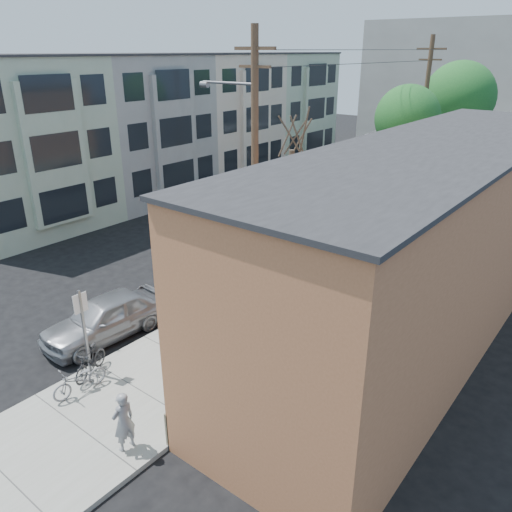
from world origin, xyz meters
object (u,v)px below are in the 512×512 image
Objects in this scene: sign_post at (84,325)px; parking_meter_far at (330,225)px; cyclist at (222,312)px; parked_bike_a at (90,362)px; parking_meter_near at (183,299)px; car_3 at (347,205)px; patio_chair_b at (206,392)px; car_1 at (208,269)px; tree_bare at (290,214)px; tree_leafy_far at (459,98)px; tree_leafy_mid at (407,118)px; utility_pole_near at (254,160)px; parked_bike_b at (80,380)px; patron_green at (176,384)px; car_2 at (287,232)px; bus at (389,152)px; patron_grey at (124,421)px; patio_chair_a at (239,359)px; car_0 at (105,317)px.

parking_meter_far is at bearing 90.40° from sign_post.
parked_bike_a is (-1.68, -4.06, -0.52)m from cyclist.
car_3 is (-1.45, 14.77, -0.18)m from parking_meter_near.
patio_chair_b is at bearing -69.59° from car_3.
tree_bare is at bearing 52.28° from car_1.
tree_bare is (0.55, 5.88, 1.87)m from parking_meter_near.
tree_leafy_far is at bearing 112.63° from patio_chair_b.
parking_meter_far reaches higher than parked_bike_a.
utility_pole_near is at bearing -91.72° from tree_leafy_mid.
tree_leafy_far reaches higher than car_3.
tree_leafy_far is (0.45, 30.52, 4.37)m from sign_post.
patron_green is at bearing 27.25° from parked_bike_b.
patron_green is 3.09m from parked_bike_b.
car_2 reaches higher than car_3.
car_1 is at bearing -86.51° from car_3.
parked_bike_b is at bearing -84.97° from bus.
car_2 is (-2.16, 13.38, 0.24)m from parked_bike_b.
patio_chair_b is 0.93m from patron_green.
car_2 is at bearing 108.82° from utility_pole_near.
utility_pole_near is (0.04, 7.98, 3.58)m from sign_post.
tree_leafy_far is 27.01m from cyclist.
parking_meter_near is 0.21× the size of car_3.
patron_grey is at bearing -75.39° from tree_bare.
parked_bike_b is at bearing -76.97° from patron_green.
patron_green is 31.97m from bus.
parked_bike_a is (-3.27, 1.26, -0.35)m from patron_grey.
patio_chair_a is (3.63, -11.58, -0.39)m from parking_meter_far.
cyclist is (1.35, -26.50, -5.07)m from tree_leafy_far.
car_0 is 17.10m from car_3.
patron_green reaches higher than car_3.
patio_chair_a is at bearing 18.41° from parked_bike_a.
tree_bare is 1.21× the size of car_0.
tree_leafy_far is at bearing -13.42° from bus.
utility_pole_near is 5.08× the size of cyclist.
parking_meter_near is 10.39m from parking_meter_far.
patron_green is (3.43, 0.41, -0.77)m from sign_post.
patron_green reaches higher than parked_bike_b.
tree_leafy_far is 28.37m from patio_chair_a.
car_1 is (-5.08, 4.03, 0.21)m from patio_chair_a.
patio_chair_b is at bearing -37.03° from parking_meter_near.
sign_post is 30.84m from tree_leafy_far.
car_0 is at bearing -95.74° from tree_leafy_mid.
tree_leafy_far is 24.30m from car_1.
cyclist is 0.40× the size of car_1.
bus is at bearing -174.29° from patron_green.
bus is at bearing 76.44° from parked_bike_a.
sign_post is 1.72× the size of parked_bike_b.
car_1 reaches higher than parking_meter_near.
parking_meter_near is 4.13m from parked_bike_a.
parked_bike_b is at bearing -87.34° from parking_meter_far.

